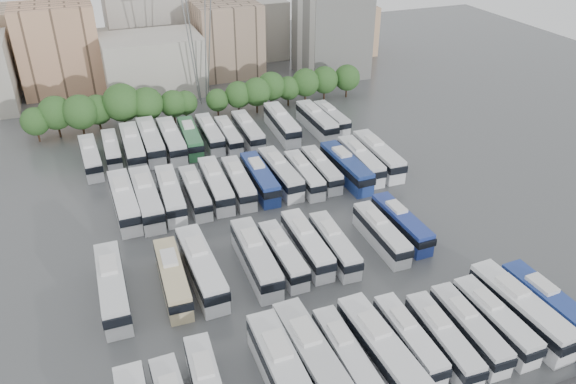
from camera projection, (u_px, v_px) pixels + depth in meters
name	position (u px, v px, depth m)	size (l,w,h in m)	color
ground	(278.00, 234.00, 73.97)	(220.00, 220.00, 0.00)	#424447
tree_line	(193.00, 98.00, 105.22)	(65.32, 7.55, 8.73)	black
city_buildings	(137.00, 42.00, 125.72)	(102.00, 35.00, 20.00)	#9E998E
apartment_tower	(332.00, 17.00, 124.68)	(14.00, 14.00, 26.00)	silver
electricity_pylon	(197.00, 9.00, 105.54)	(9.00, 6.91, 33.83)	slate
bus_r0_s4	(284.00, 373.00, 51.05)	(3.03, 13.71, 4.30)	silver
bus_r0_s5	(312.00, 358.00, 52.62)	(3.41, 13.71, 4.27)	silver
bus_r0_s6	(345.00, 355.00, 53.50)	(2.52, 11.16, 3.50)	silver
bus_r0_s7	(381.00, 350.00, 53.56)	(3.36, 13.39, 4.17)	silver
bus_r0_s8	(409.00, 339.00, 55.38)	(2.51, 10.97, 3.43)	white
bus_r0_s9	(443.00, 339.00, 55.31)	(2.99, 11.36, 3.53)	silver
bus_r0_s10	(469.00, 328.00, 56.57)	(2.79, 11.34, 3.54)	silver
bus_r0_s11	(495.00, 320.00, 57.57)	(2.68, 11.52, 3.60)	silver
bus_r0_s12	(520.00, 309.00, 58.55)	(3.53, 13.39, 4.16)	silver
bus_r0_s13	(550.00, 306.00, 59.14)	(3.27, 12.59, 3.92)	navy
bus_r1_s0	(112.00, 287.00, 61.71)	(3.01, 13.15, 4.11)	silver
bus_r1_s2	(173.00, 277.00, 63.34)	(2.99, 12.15, 3.79)	#C8B789
bus_r1_s3	(201.00, 267.00, 64.59)	(3.35, 13.54, 4.22)	silver
bus_r1_s5	(256.00, 257.00, 66.36)	(3.07, 13.04, 4.08)	silver
bus_r1_s6	(283.00, 254.00, 67.26)	(2.65, 11.39, 3.56)	silver
bus_r1_s7	(307.00, 244.00, 68.98)	(2.70, 12.02, 3.76)	white
bus_r1_s8	(334.00, 244.00, 69.03)	(2.82, 11.46, 3.58)	silver
bus_r1_s10	(381.00, 233.00, 71.10)	(2.63, 11.55, 3.61)	silver
bus_r1_s11	(401.00, 223.00, 73.06)	(2.81, 11.74, 3.67)	navy
bus_r2_s1	(124.00, 201.00, 77.43)	(3.17, 13.36, 4.17)	silver
bus_r2_s2	(147.00, 198.00, 78.00)	(3.02, 13.57, 4.25)	silver
bus_r2_s3	(170.00, 194.00, 79.24)	(3.24, 12.73, 3.97)	silver
bus_r2_s4	(195.00, 192.00, 80.02)	(2.68, 11.72, 3.67)	silver
bus_r2_s5	(216.00, 184.00, 81.59)	(3.16, 12.78, 3.98)	silver
bus_r2_s6	(238.00, 182.00, 82.34)	(3.15, 12.12, 3.77)	silver
bus_r2_s7	(260.00, 178.00, 83.39)	(2.92, 12.43, 3.89)	navy
bus_r2_s8	(280.00, 173.00, 84.63)	(3.09, 12.83, 4.00)	silver
bus_r2_s9	(304.00, 174.00, 84.66)	(2.72, 11.58, 3.62)	silver
bus_r2_s10	(321.00, 169.00, 86.15)	(2.71, 11.50, 3.59)	silver
bus_r2_s11	(346.00, 167.00, 86.20)	(3.23, 13.13, 4.09)	navy
bus_r2_s12	(360.00, 160.00, 88.34)	(3.20, 12.68, 3.95)	silver
bus_r2_s13	(378.00, 155.00, 89.63)	(3.19, 13.39, 4.18)	silver
bus_r3_s0	(91.00, 157.00, 89.57)	(3.05, 12.04, 3.75)	silver
bus_r3_s1	(112.00, 149.00, 92.30)	(2.50, 11.08, 3.47)	silver
bus_r3_s2	(133.00, 146.00, 92.40)	(3.11, 13.45, 4.21)	silver
bus_r3_s3	(151.00, 140.00, 94.26)	(2.99, 13.63, 4.27)	silver
bus_r3_s4	(172.00, 140.00, 94.59)	(2.92, 13.23, 4.15)	silver
bus_r3_s5	(190.00, 137.00, 95.86)	(3.28, 12.32, 3.83)	#2D693E
bus_r3_s6	(210.00, 133.00, 97.33)	(2.76, 12.04, 3.77)	silver
bus_r3_s7	(228.00, 135.00, 97.07)	(2.67, 11.31, 3.54)	silver
bus_r3_s8	(248.00, 131.00, 98.19)	(2.88, 12.45, 3.90)	silver
bus_r3_s10	(282.00, 123.00, 100.58)	(3.47, 13.54, 4.21)	silver
bus_r3_s12	(316.00, 120.00, 101.85)	(3.02, 13.14, 4.11)	silver
bus_r3_s13	(331.00, 117.00, 103.79)	(2.71, 11.32, 3.53)	silver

